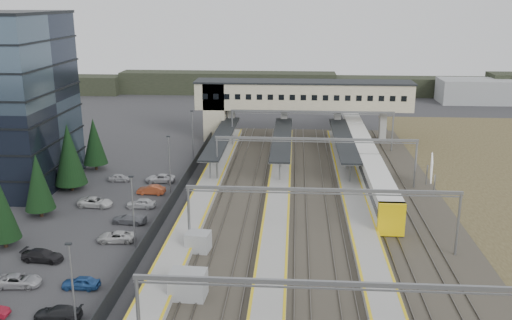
# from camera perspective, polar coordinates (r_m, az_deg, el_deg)

# --- Properties ---
(ground) EXTENTS (220.00, 220.00, 0.00)m
(ground) POSITION_cam_1_polar(r_m,az_deg,el_deg) (69.53, -3.80, -6.11)
(ground) COLOR #2B2B2D
(ground) RESTS_ON ground
(conifer_row) EXTENTS (4.42, 49.82, 9.50)m
(conifer_row) POSITION_cam_1_polar(r_m,az_deg,el_deg) (70.78, -22.27, -2.74)
(conifer_row) COLOR black
(conifer_row) RESTS_ON ground
(car_park) EXTENTS (10.52, 44.47, 1.27)m
(car_park) POSITION_cam_1_polar(r_m,az_deg,el_deg) (65.60, -16.13, -7.56)
(car_park) COLOR silver
(car_park) RESTS_ON ground
(lampposts) EXTENTS (0.50, 53.25, 8.07)m
(lampposts) POSITION_cam_1_polar(r_m,az_deg,el_deg) (70.69, -10.17, -2.22)
(lampposts) COLOR gray
(lampposts) RESTS_ON ground
(fence) EXTENTS (0.08, 90.00, 2.00)m
(fence) POSITION_cam_1_polar(r_m,az_deg,el_deg) (74.88, -8.25, -3.79)
(fence) COLOR #26282B
(fence) RESTS_ON ground
(relay_cabin_near) EXTENTS (3.32, 2.52, 2.66)m
(relay_cabin_near) POSITION_cam_1_polar(r_m,az_deg,el_deg) (52.38, -6.80, -12.35)
(relay_cabin_near) COLOR gray
(relay_cabin_near) RESTS_ON ground
(relay_cabin_far) EXTENTS (2.71, 2.36, 2.25)m
(relay_cabin_far) POSITION_cam_1_polar(r_m,az_deg,el_deg) (61.18, -5.80, -8.19)
(relay_cabin_far) COLOR gray
(relay_cabin_far) RESTS_ON ground
(rail_corridor) EXTENTS (34.00, 90.00, 0.92)m
(rail_corridor) POSITION_cam_1_polar(r_m,az_deg,el_deg) (73.50, 3.98, -4.63)
(rail_corridor) COLOR #36332A
(rail_corridor) RESTS_ON ground
(canopies) EXTENTS (23.10, 30.00, 3.28)m
(canopies) POSITION_cam_1_polar(r_m,az_deg,el_deg) (93.51, 2.63, 2.22)
(canopies) COLOR black
(canopies) RESTS_ON ground
(footbridge) EXTENTS (40.40, 6.40, 11.20)m
(footbridge) POSITION_cam_1_polar(r_m,az_deg,el_deg) (107.38, 3.23, 6.19)
(footbridge) COLOR tan
(footbridge) RESTS_ON ground
(gantries) EXTENTS (28.40, 62.28, 7.17)m
(gantries) POSITION_cam_1_polar(r_m,az_deg,el_deg) (69.84, 6.25, -0.85)
(gantries) COLOR gray
(gantries) RESTS_ON ground
(train) EXTENTS (3.04, 63.43, 3.82)m
(train) POSITION_cam_1_polar(r_m,az_deg,el_deg) (95.12, 10.48, 1.12)
(train) COLOR silver
(train) RESTS_ON ground
(billboard) EXTENTS (1.35, 5.63, 4.82)m
(billboard) POSITION_cam_1_polar(r_m,az_deg,el_deg) (82.60, 17.15, -0.84)
(billboard) COLOR gray
(billboard) RESTS_ON ground
(treeline_far) EXTENTS (170.00, 19.00, 7.00)m
(treeline_far) POSITION_cam_1_polar(r_m,az_deg,el_deg) (158.50, 9.37, 7.33)
(treeline_far) COLOR black
(treeline_far) RESTS_ON ground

